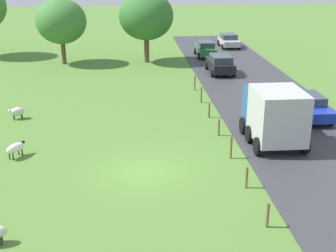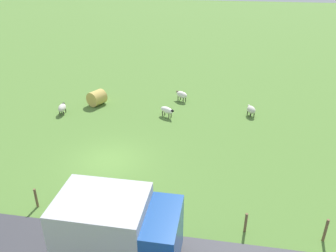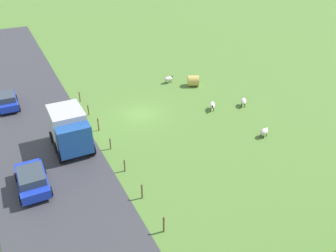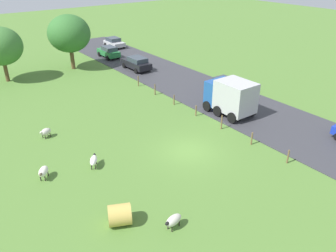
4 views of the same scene
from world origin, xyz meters
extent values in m
plane|color=#517A33|center=(0.00, 0.00, 0.00)|extent=(160.00, 160.00, 0.00)
cube|color=#38383D|center=(9.39, 0.00, 0.03)|extent=(8.00, 80.00, 0.06)
ellipsoid|color=white|center=(-6.64, 2.35, 0.54)|extent=(1.03, 1.25, 0.47)
ellipsoid|color=black|center=(-6.34, 2.83, 0.64)|extent=(0.29, 0.32, 0.20)
cylinder|color=#2D2823|center=(-6.58, 2.70, 0.18)|extent=(0.07, 0.07, 0.36)
cylinder|color=#2D2823|center=(-6.36, 2.56, 0.18)|extent=(0.07, 0.07, 0.36)
cylinder|color=#2D2823|center=(-6.93, 2.15, 0.18)|extent=(0.07, 0.07, 0.36)
cylinder|color=#2D2823|center=(-6.71, 2.01, 0.18)|extent=(0.07, 0.07, 0.36)
ellipsoid|color=beige|center=(-7.85, 8.62, 0.50)|extent=(1.04, 0.85, 0.56)
ellipsoid|color=silver|center=(-8.25, 8.46, 0.62)|extent=(0.31, 0.26, 0.20)
cylinder|color=#2D2823|center=(-8.02, 8.38, 0.14)|extent=(0.07, 0.07, 0.29)
cylinder|color=#2D2823|center=(-8.13, 8.67, 0.14)|extent=(0.07, 0.07, 0.29)
cylinder|color=#2D2823|center=(-7.56, 8.56, 0.14)|extent=(0.07, 0.07, 0.29)
cylinder|color=#2D2823|center=(-7.67, 8.85, 0.14)|extent=(0.07, 0.07, 0.29)
ellipsoid|color=silver|center=(-9.87, 3.07, 0.56)|extent=(1.07, 1.19, 0.54)
ellipsoid|color=brown|center=(-10.17, 2.65, 0.68)|extent=(0.30, 0.32, 0.20)
cylinder|color=#2D2823|center=(-9.93, 2.74, 0.18)|extent=(0.07, 0.07, 0.36)
cylinder|color=#2D2823|center=(-10.17, 2.91, 0.18)|extent=(0.07, 0.07, 0.36)
cylinder|color=#2D2823|center=(-9.58, 3.22, 0.18)|extent=(0.07, 0.07, 0.36)
cylinder|color=#2D2823|center=(-9.82, 3.39, 0.18)|extent=(0.07, 0.07, 0.36)
ellipsoid|color=beige|center=(-5.78, -5.62, 0.51)|extent=(1.16, 0.72, 0.53)
ellipsoid|color=black|center=(-6.29, -5.71, 0.63)|extent=(0.29, 0.22, 0.20)
cylinder|color=#2D2823|center=(-6.05, -5.82, 0.15)|extent=(0.07, 0.07, 0.31)
cylinder|color=#2D2823|center=(-6.10, -5.53, 0.15)|extent=(0.07, 0.07, 0.31)
cylinder|color=#2D2823|center=(-5.46, -5.71, 0.15)|extent=(0.07, 0.07, 0.31)
cylinder|color=#2D2823|center=(-5.52, -5.42, 0.15)|extent=(0.07, 0.07, 0.31)
cylinder|color=tan|center=(-7.94, -3.62, 0.60)|extent=(1.62, 1.60, 1.19)
cylinder|color=brown|center=(1.30, 25.04, 1.39)|extent=(0.49, 0.49, 2.78)
ellipsoid|color=#336B2D|center=(1.30, 25.04, 4.51)|extent=(5.27, 5.27, 4.62)
cylinder|color=brown|center=(-6.80, 25.00, 1.25)|extent=(0.42, 0.42, 2.50)
ellipsoid|color=#3D7533|center=(-6.80, 25.00, 4.10)|extent=(4.78, 4.78, 4.27)
cylinder|color=brown|center=(4.57, -5.37, 0.53)|extent=(0.12, 0.12, 1.06)
cylinder|color=brown|center=(4.57, -2.08, 0.52)|extent=(0.12, 0.12, 1.05)
cylinder|color=brown|center=(4.57, 1.22, 0.62)|extent=(0.12, 0.12, 1.25)
cylinder|color=brown|center=(4.57, 4.51, 0.51)|extent=(0.12, 0.12, 1.03)
cylinder|color=brown|center=(4.57, 7.81, 0.50)|extent=(0.12, 0.12, 1.00)
cylinder|color=brown|center=(4.57, 11.10, 0.59)|extent=(0.12, 0.12, 1.17)
cylinder|color=brown|center=(4.57, 14.40, 0.59)|extent=(0.12, 0.12, 1.19)
cube|color=#1E4C99|center=(7.33, 4.63, 1.69)|extent=(2.54, 1.20, 2.30)
cube|color=#B2B2B7|center=(7.33, 2.41, 1.91)|extent=(2.54, 3.25, 2.74)
cylinder|color=black|center=(6.06, 4.63, 0.54)|extent=(0.30, 0.96, 0.96)
cylinder|color=black|center=(8.60, 4.63, 0.54)|extent=(0.30, 0.96, 0.96)
cylinder|color=black|center=(6.06, 3.22, 0.54)|extent=(0.30, 0.96, 0.96)
cylinder|color=black|center=(8.60, 3.22, 0.54)|extent=(0.30, 0.96, 0.96)
cylinder|color=black|center=(6.06, 1.43, 0.54)|extent=(0.30, 0.96, 0.96)
cylinder|color=black|center=(8.60, 1.43, 0.54)|extent=(0.30, 0.96, 0.96)
cube|color=black|center=(7.62, 19.73, 0.76)|extent=(1.90, 4.56, 0.77)
cube|color=#333D47|center=(7.62, 19.39, 1.43)|extent=(1.68, 2.51, 0.56)
cylinder|color=black|center=(6.67, 21.21, 0.38)|extent=(0.22, 0.64, 0.64)
cylinder|color=black|center=(8.57, 21.21, 0.38)|extent=(0.22, 0.64, 0.64)
cylinder|color=black|center=(6.67, 18.25, 0.38)|extent=(0.22, 0.64, 0.64)
cylinder|color=black|center=(8.57, 18.25, 0.38)|extent=(0.22, 0.64, 0.64)
cube|color=#237238|center=(7.50, 27.02, 0.74)|extent=(1.71, 4.10, 0.73)
cube|color=#333D47|center=(7.50, 26.72, 1.39)|extent=(1.50, 2.25, 0.56)
cylinder|color=black|center=(6.65, 28.35, 0.38)|extent=(0.22, 0.64, 0.64)
cylinder|color=black|center=(8.36, 28.35, 0.38)|extent=(0.22, 0.64, 0.64)
cylinder|color=black|center=(6.65, 25.69, 0.38)|extent=(0.22, 0.64, 0.64)
cylinder|color=black|center=(8.36, 25.69, 0.38)|extent=(0.22, 0.64, 0.64)
cube|color=#B7B7BC|center=(11.05, 31.83, 0.68)|extent=(1.89, 3.93, 0.61)
cube|color=#333D47|center=(11.05, 32.12, 1.27)|extent=(1.66, 2.16, 0.56)
cylinder|color=black|center=(12.00, 30.55, 0.38)|extent=(0.22, 0.64, 0.64)
cylinder|color=black|center=(10.11, 30.55, 0.38)|extent=(0.22, 0.64, 0.64)
cylinder|color=black|center=(12.00, 33.11, 0.38)|extent=(0.22, 0.64, 0.64)
cylinder|color=black|center=(10.11, 33.11, 0.38)|extent=(0.22, 0.64, 0.64)
cube|color=#1933B2|center=(10.91, 6.83, 0.71)|extent=(1.86, 4.07, 0.65)
cube|color=#333D47|center=(10.91, 7.13, 1.31)|extent=(1.64, 2.24, 0.56)
cylinder|color=black|center=(11.84, 5.51, 0.38)|extent=(0.22, 0.64, 0.64)
cylinder|color=black|center=(9.98, 5.51, 0.38)|extent=(0.22, 0.64, 0.64)
cylinder|color=black|center=(11.84, 8.15, 0.38)|extent=(0.22, 0.64, 0.64)
cylinder|color=black|center=(9.98, 8.15, 0.38)|extent=(0.22, 0.64, 0.64)
camera|label=1|loc=(-0.68, -20.68, 9.98)|focal=49.76mm
camera|label=2|loc=(16.37, 6.37, 11.00)|focal=36.47mm
camera|label=3|loc=(10.97, 27.72, 15.88)|focal=37.15mm
camera|label=4|loc=(-14.32, -16.58, 13.18)|focal=36.17mm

